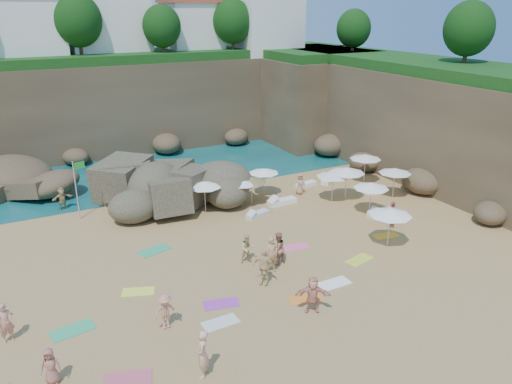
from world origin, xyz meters
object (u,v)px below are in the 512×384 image
parasol_2 (366,157)px  flag_pole (77,182)px  person_stand_1 (278,248)px  person_stand_2 (149,187)px  person_stand_0 (6,323)px  person_stand_4 (300,184)px  person_stand_5 (62,198)px  lounger_0 (258,214)px  parasol_0 (242,181)px  parasol_1 (264,171)px  rock_outcrop (178,200)px  person_stand_6 (203,354)px  person_stand_3 (392,214)px

parasol_2 → flag_pole: bearing=171.9°
person_stand_1 → flag_pole: bearing=-65.8°
person_stand_2 → person_stand_0: bearing=97.3°
person_stand_4 → person_stand_5: size_ratio=1.00×
person_stand_1 → lounger_0: bearing=-120.7°
parasol_0 → person_stand_5: bearing=154.5°
person_stand_0 → person_stand_2: 16.27m
lounger_0 → person_stand_4: person_stand_4 is taller
flag_pole → parasol_1: bearing=-8.3°
rock_outcrop → parasol_0: (3.40, -3.20, 1.80)m
parasol_0 → person_stand_4: parasol_0 is taller
lounger_0 → person_stand_1: 6.45m
parasol_2 → person_stand_6: parasol_2 is taller
person_stand_1 → person_stand_2: size_ratio=1.06×
flag_pole → parasol_0: bearing=-16.7°
flag_pole → person_stand_5: bearing=110.8°
person_stand_1 → person_stand_4: (6.62, 8.23, -0.12)m
parasol_2 → person_stand_5: size_ratio=1.54×
lounger_0 → person_stand_6: 14.96m
flag_pole → person_stand_0: (-4.81, -11.56, -1.57)m
parasol_1 → parasol_2: parasol_2 is taller
lounger_0 → person_stand_4: bearing=6.7°
parasol_2 → parasol_0: bearing=-179.7°
flag_pole → person_stand_6: 17.20m
parasol_2 → lounger_0: bearing=-168.9°
person_stand_2 → person_stand_4: 10.73m
parasol_0 → parasol_2: 10.48m
lounger_0 → person_stand_5: (-10.95, 7.11, 0.64)m
parasol_1 → person_stand_2: size_ratio=1.26×
rock_outcrop → parasol_2: bearing=-12.8°
flag_pole → lounger_0: bearing=-26.0°
lounger_0 → person_stand_5: bearing=128.4°
person_stand_2 → rock_outcrop: bearing=-174.0°
parasol_0 → person_stand_0: size_ratio=1.20×
person_stand_3 → person_stand_5: bearing=93.7°
person_stand_5 → parasol_0: bearing=-39.1°
parasol_1 → person_stand_6: parasol_1 is taller
parasol_1 → person_stand_6: size_ratio=1.11×
parasol_2 → person_stand_6: 23.73m
rock_outcrop → parasol_0: parasol_0 is taller
parasol_1 → person_stand_4: 2.83m
rock_outcrop → person_stand_6: 18.07m
rock_outcrop → person_stand_0: person_stand_0 is taller
rock_outcrop → person_stand_5: rock_outcrop is taller
flag_pole → person_stand_0: flag_pole is taller
person_stand_2 → person_stand_4: size_ratio=1.09×
parasol_2 → person_stand_2: size_ratio=1.40×
parasol_1 → lounger_0: size_ratio=1.25×
person_stand_6 → person_stand_4: bearing=166.2°
lounger_0 → person_stand_3: (6.47, -5.28, 0.70)m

